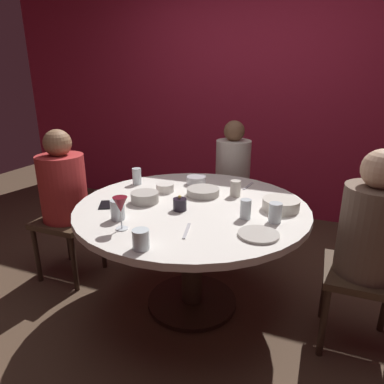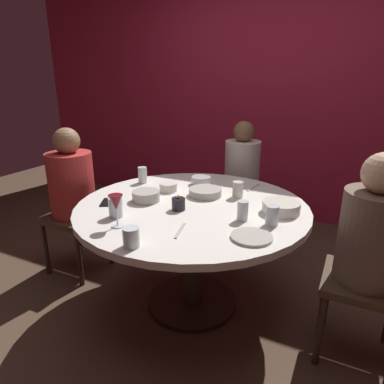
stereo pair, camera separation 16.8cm
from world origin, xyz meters
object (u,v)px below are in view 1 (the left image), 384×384
cup_far_edge (246,209)px  cup_beside_wine (235,188)px  cup_near_candle (141,239)px  candle_holder (180,204)px  seated_diner_back (233,170)px  seated_diner_left (63,189)px  bowl_salad_center (281,204)px  cup_by_left_diner (118,210)px  seated_diner_right (371,231)px  cup_center_front (137,176)px  bowl_sauce_side (145,197)px  dining_table (192,224)px  dinner_plate (258,234)px  cell_phone (106,205)px  wine_glass (120,206)px  bowl_serving_large (196,180)px  bowl_rice_portion (203,192)px  bowl_small_white (165,188)px  cup_by_right_diner (275,213)px

cup_far_edge → cup_beside_wine: size_ratio=1.05×
cup_near_candle → candle_holder: bearing=92.7°
seated_diner_back → cup_far_edge: 1.13m
seated_diner_left → bowl_salad_center: bearing=4.0°
cup_by_left_diner → seated_diner_back: bearing=77.6°
seated_diner_back → cup_beside_wine: bearing=16.0°
seated_diner_right → cup_center_front: 1.54m
cup_beside_wine → bowl_sauce_side: bearing=-147.1°
dining_table → cup_center_front: (-0.53, 0.24, 0.20)m
seated_diner_right → seated_diner_left: bearing=0.0°
dining_table → bowl_sauce_side: bowl_sauce_side is taller
dinner_plate → cell_phone: size_ratio=1.47×
wine_glass → dinner_plate: 0.71m
wine_glass → cup_far_edge: (0.56, 0.37, -0.07)m
seated_diner_left → cell_phone: size_ratio=8.06×
seated_diner_left → seated_diner_right: 1.99m
candle_holder → cup_beside_wine: (0.24, 0.36, 0.02)m
cup_center_front → cup_far_edge: cup_center_front is taller
seated_diner_right → cup_beside_wine: size_ratio=10.82×
cup_far_edge → cup_near_candle: bearing=-124.9°
cup_near_candle → wine_glass: bearing=142.9°
bowl_salad_center → cup_center_front: cup_center_front is taller
dining_table → cup_near_candle: 0.64m
bowl_serving_large → bowl_rice_portion: size_ratio=0.65×
bowl_salad_center → cup_beside_wine: (-0.31, 0.14, 0.02)m
seated_diner_right → bowl_rice_portion: 1.01m
dining_table → cup_far_edge: 0.42m
bowl_salad_center → bowl_sauce_side: 0.83m
dining_table → bowl_salad_center: 0.56m
wine_glass → cup_near_candle: 0.26m
cup_far_edge → dining_table: bearing=164.8°
wine_glass → candle_holder: bearing=63.7°
bowl_serving_large → bowl_salad_center: bearing=-24.2°
bowl_small_white → cup_center_front: 0.28m
dining_table → cup_near_candle: bearing=-90.7°
wine_glass → cup_far_edge: size_ratio=1.59×
bowl_rice_portion → bowl_sauce_side: bearing=-138.8°
seated_diner_left → cup_near_candle: (0.99, -0.62, 0.07)m
cup_center_front → cup_beside_wine: size_ratio=1.12×
bowl_small_white → bowl_rice_portion: (0.27, 0.02, -0.00)m
bowl_sauce_side → candle_holder: bearing=-9.2°
cup_by_left_diner → cup_far_edge: (0.65, 0.27, -0.00)m
wine_glass → cup_beside_wine: 0.83m
seated_diner_left → cup_near_candle: size_ratio=11.95×
candle_holder → bowl_rice_portion: size_ratio=0.44×
seated_diner_back → cell_phone: 1.28m
cup_near_candle → cup_beside_wine: size_ratio=0.89×
bowl_salad_center → cup_by_right_diner: cup_by_right_diner is taller
dinner_plate → cup_beside_wine: cup_beside_wine is taller
bowl_serving_large → cup_near_candle: bearing=-83.5°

